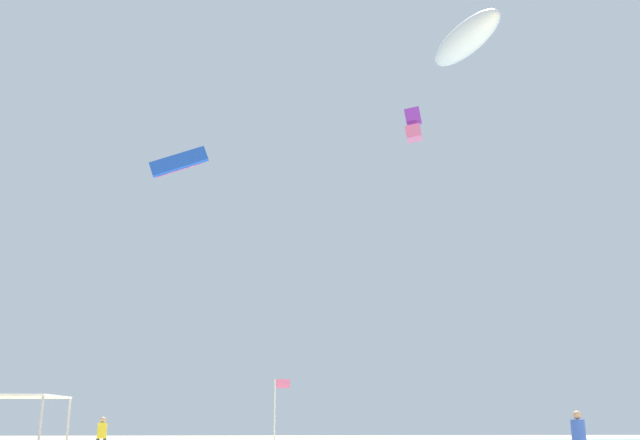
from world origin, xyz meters
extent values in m
cylinder|color=#B2B2B7|center=(-5.29, -0.69, 1.07)|extent=(0.07, 0.07, 2.15)
cylinder|color=#B2B2B7|center=(-5.29, 2.00, 1.07)|extent=(0.07, 0.07, 2.15)
cube|color=white|center=(-6.84, 0.66, 2.18)|extent=(3.16, 2.76, 0.06)
cylinder|color=blue|center=(10.35, 1.28, 1.17)|extent=(0.43, 0.43, 0.71)
sphere|color=tan|center=(10.35, 1.28, 1.66)|extent=(0.27, 0.27, 0.27)
cylinder|color=yellow|center=(-6.42, 11.49, 1.08)|extent=(0.39, 0.39, 0.66)
sphere|color=tan|center=(-6.42, 11.49, 1.53)|extent=(0.25, 0.25, 0.25)
cylinder|color=silver|center=(1.01, 7.80, 1.54)|extent=(0.06, 0.06, 3.08)
cube|color=pink|center=(1.31, 7.80, 2.90)|extent=(0.55, 0.02, 0.35)
ellipsoid|color=white|center=(12.29, 17.09, 23.93)|extent=(3.99, 6.75, 1.99)
cone|color=red|center=(12.29, 17.09, 24.93)|extent=(1.23, 1.21, 0.73)
cube|color=purple|center=(9.86, 22.00, 20.91)|extent=(1.32, 1.25, 0.99)
cube|color=pink|center=(9.86, 22.00, 19.71)|extent=(1.32, 1.25, 0.99)
cube|color=blue|center=(-5.72, 24.57, 18.32)|extent=(4.03, 0.64, 2.45)
cube|color=pink|center=(-5.72, 24.57, 17.78)|extent=(3.11, 0.20, 1.35)
camera|label=1|loc=(0.97, -20.98, 1.51)|focal=39.90mm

